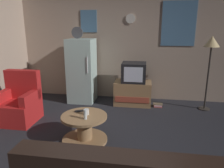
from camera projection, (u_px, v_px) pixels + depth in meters
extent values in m
plane|color=#232328|center=(102.00, 146.00, 3.32)|extent=(12.00, 12.00, 0.00)
cube|color=tan|center=(122.00, 43.00, 5.30)|extent=(5.20, 0.10, 2.74)
cube|color=teal|center=(179.00, 24.00, 4.92)|extent=(0.76, 0.02, 1.00)
cube|color=teal|center=(89.00, 21.00, 5.23)|extent=(0.40, 0.02, 0.52)
cylinder|color=silver|center=(130.00, 19.00, 5.06)|extent=(0.22, 0.03, 0.22)
cube|color=silver|center=(82.00, 71.00, 5.15)|extent=(0.60, 0.60, 1.50)
cylinder|color=silver|center=(87.00, 65.00, 4.78)|extent=(0.02, 0.02, 0.36)
cylinder|color=#4C4C51|center=(77.00, 33.00, 4.85)|extent=(0.26, 0.04, 0.26)
cube|color=#9E754C|center=(133.00, 93.00, 5.05)|extent=(0.84, 0.52, 0.54)
cube|color=#AD4733|center=(132.00, 100.00, 4.82)|extent=(0.76, 0.01, 0.13)
cube|color=black|center=(134.00, 72.00, 4.92)|extent=(0.54, 0.50, 0.44)
cube|color=silver|center=(133.00, 75.00, 4.68)|extent=(0.41, 0.01, 0.33)
cylinder|color=#332D28|center=(204.00, 109.00, 4.80)|extent=(0.24, 0.24, 0.02)
cylinder|color=#332D28|center=(208.00, 78.00, 4.62)|extent=(0.04, 0.04, 1.40)
cone|color=#F2D18C|center=(212.00, 41.00, 4.41)|extent=(0.32, 0.32, 0.22)
cylinder|color=#9E754C|center=(85.00, 139.00, 3.48)|extent=(0.72, 0.72, 0.04)
cylinder|color=#9E754C|center=(85.00, 128.00, 3.43)|extent=(0.24, 0.24, 0.40)
cylinder|color=#9E754C|center=(84.00, 117.00, 3.37)|extent=(0.72, 0.72, 0.04)
cylinder|color=silver|center=(85.00, 114.00, 3.22)|extent=(0.05, 0.05, 0.15)
cylinder|color=silver|center=(87.00, 112.00, 3.39)|extent=(0.08, 0.08, 0.09)
cube|color=black|center=(79.00, 111.00, 3.51)|extent=(0.15, 0.10, 0.02)
cube|color=red|center=(18.00, 112.00, 4.13)|extent=(0.68, 0.68, 0.40)
cube|color=red|center=(23.00, 84.00, 4.25)|extent=(0.68, 0.16, 0.56)
cube|color=red|center=(3.00, 96.00, 4.09)|extent=(0.12, 0.60, 0.20)
cube|color=red|center=(30.00, 98.00, 4.00)|extent=(0.12, 0.60, 0.20)
cube|color=#BE5450|center=(158.00, 106.00, 4.95)|extent=(0.18, 0.18, 0.02)
cube|color=#CB9EB0|center=(158.00, 105.00, 4.94)|extent=(0.17, 0.17, 0.02)
cube|color=brown|center=(158.00, 104.00, 4.93)|extent=(0.21, 0.13, 0.02)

